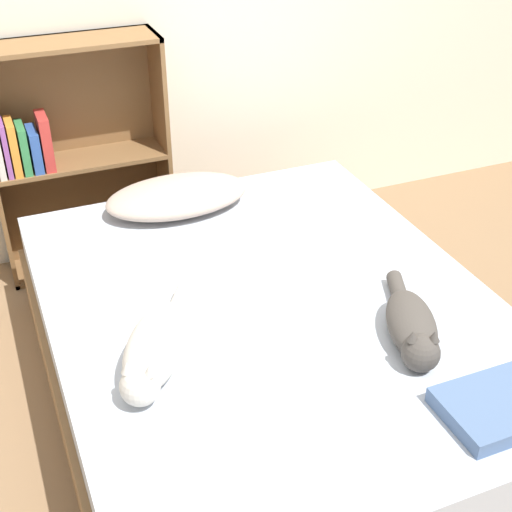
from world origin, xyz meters
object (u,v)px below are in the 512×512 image
at_px(cat_light, 156,348).
at_px(cat_dark, 412,327).
at_px(bed, 271,354).
at_px(pillow, 177,196).
at_px(bookshelf, 71,154).

distance_m(cat_light, cat_dark, 0.81).
relative_size(bed, cat_light, 3.62).
xyz_separation_m(pillow, bookshelf, (-0.35, 0.52, 0.03)).
xyz_separation_m(pillow, cat_dark, (0.42, -1.14, -0.00)).
xyz_separation_m(cat_light, bookshelf, (0.01, 1.47, 0.02)).
bearing_deg(pillow, cat_light, -110.79).
bearing_deg(cat_dark, pillow, -137.42).
bearing_deg(pillow, bookshelf, 123.58).
bearing_deg(cat_dark, cat_light, -81.60).
bearing_deg(cat_dark, bed, -116.66).
distance_m(pillow, cat_light, 1.01).
relative_size(bed, pillow, 3.20).
relative_size(pillow, cat_dark, 1.23).
height_order(bed, pillow, pillow).
distance_m(bed, bookshelf, 1.41).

